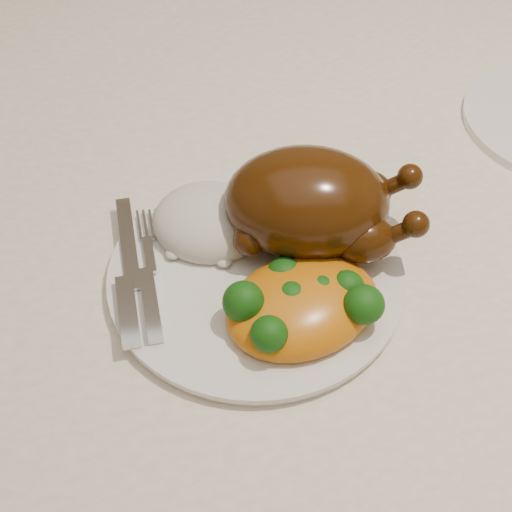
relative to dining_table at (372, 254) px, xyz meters
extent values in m
plane|color=brown|center=(0.00, 0.00, -0.67)|extent=(4.00, 4.00, 0.00)
cube|color=brown|center=(0.00, 0.00, 0.07)|extent=(1.60, 0.90, 0.04)
cube|color=white|center=(0.00, 0.00, 0.10)|extent=(1.72, 1.02, 0.01)
cube|color=white|center=(0.00, 0.51, 0.01)|extent=(1.72, 0.01, 0.18)
cylinder|color=white|center=(-0.15, -0.11, 0.11)|extent=(0.35, 0.35, 0.01)
ellipsoid|color=#402206|center=(-0.10, -0.07, 0.16)|extent=(0.17, 0.14, 0.10)
ellipsoid|color=#402206|center=(-0.11, -0.08, 0.18)|extent=(0.08, 0.06, 0.04)
ellipsoid|color=#402206|center=(-0.05, -0.11, 0.15)|extent=(0.06, 0.04, 0.04)
sphere|color=#402206|center=(-0.01, -0.12, 0.17)|extent=(0.02, 0.02, 0.02)
ellipsoid|color=#402206|center=(-0.04, -0.05, 0.15)|extent=(0.06, 0.04, 0.04)
sphere|color=#402206|center=(0.00, -0.06, 0.17)|extent=(0.02, 0.02, 0.02)
sphere|color=#402206|center=(-0.15, -0.10, 0.14)|extent=(0.03, 0.03, 0.03)
sphere|color=#402206|center=(-0.14, -0.03, 0.14)|extent=(0.03, 0.03, 0.03)
ellipsoid|color=white|center=(-0.18, -0.05, 0.12)|extent=(0.13, 0.13, 0.06)
ellipsoid|color=orange|center=(-0.11, -0.16, 0.12)|extent=(0.17, 0.15, 0.05)
ellipsoid|color=orange|center=(-0.08, -0.15, 0.12)|extent=(0.06, 0.06, 0.03)
ellipsoid|color=#0A3809|center=(-0.12, -0.13, 0.13)|extent=(0.03, 0.03, 0.03)
ellipsoid|color=#0A3809|center=(-0.11, -0.12, 0.13)|extent=(0.03, 0.03, 0.03)
ellipsoid|color=#0A3809|center=(-0.12, -0.16, 0.14)|extent=(0.03, 0.03, 0.02)
ellipsoid|color=#0A3809|center=(-0.16, -0.16, 0.14)|extent=(0.04, 0.04, 0.04)
ellipsoid|color=#0A3809|center=(-0.07, -0.15, 0.13)|extent=(0.03, 0.03, 0.04)
ellipsoid|color=#0A3809|center=(-0.15, -0.20, 0.14)|extent=(0.03, 0.03, 0.03)
ellipsoid|color=#0A3809|center=(-0.11, -0.19, 0.12)|extent=(0.03, 0.03, 0.03)
ellipsoid|color=#0A3809|center=(-0.08, -0.13, 0.12)|extent=(0.02, 0.02, 0.02)
ellipsoid|color=#0A3809|center=(-0.10, -0.15, 0.13)|extent=(0.03, 0.03, 0.03)
ellipsoid|color=#0A3809|center=(-0.06, -0.18, 0.14)|extent=(0.03, 0.03, 0.03)
ellipsoid|color=#0A3809|center=(-0.10, -0.14, 0.13)|extent=(0.03, 0.03, 0.04)
ellipsoid|color=#0A3809|center=(-0.08, -0.16, 0.13)|extent=(0.03, 0.03, 0.03)
cube|color=silver|center=(-0.26, -0.06, 0.12)|extent=(0.02, 0.12, 0.00)
cube|color=silver|center=(-0.26, -0.14, 0.12)|extent=(0.02, 0.07, 0.01)
cube|color=silver|center=(-0.24, -0.14, 0.12)|extent=(0.02, 0.08, 0.01)
cube|color=silver|center=(-0.24, -0.06, 0.12)|extent=(0.02, 0.08, 0.00)
camera|label=1|loc=(-0.20, -0.52, 0.60)|focal=50.00mm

